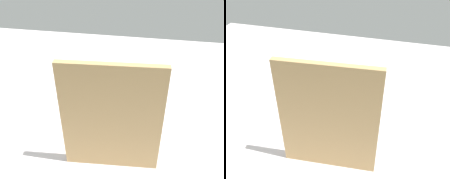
# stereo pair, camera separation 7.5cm
# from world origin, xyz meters

# --- Properties ---
(ground_plane) EXTENTS (1.80, 1.40, 0.03)m
(ground_plane) POSITION_xyz_m (0.00, 0.00, -0.01)
(ground_plane) COLOR silver
(fruit_bowl) EXTENTS (0.27, 0.27, 0.06)m
(fruit_bowl) POSITION_xyz_m (-0.03, -0.01, 0.03)
(fruit_bowl) COLOR #ADC7DA
(fruit_bowl) RESTS_ON ground_plane
(orange_front_left) EXTENTS (0.07, 0.07, 0.07)m
(orange_front_left) POSITION_xyz_m (0.03, -0.06, 0.09)
(orange_front_left) COLOR orange
(orange_front_left) RESTS_ON fruit_bowl
(orange_front_right) EXTENTS (0.07, 0.07, 0.07)m
(orange_front_right) POSITION_xyz_m (0.03, 0.01, 0.09)
(orange_front_right) COLOR orange
(orange_front_right) RESTS_ON fruit_bowl
(orange_center) EXTENTS (0.07, 0.07, 0.07)m
(orange_center) POSITION_xyz_m (-0.05, 0.05, 0.09)
(orange_center) COLOR orange
(orange_center) RESTS_ON fruit_bowl
(orange_back_left) EXTENTS (0.07, 0.07, 0.07)m
(orange_back_left) POSITION_xyz_m (-0.08, -0.00, 0.09)
(orange_back_left) COLOR orange
(orange_back_left) RESTS_ON fruit_bowl
(orange_back_right) EXTENTS (0.07, 0.07, 0.07)m
(orange_back_right) POSITION_xyz_m (-0.06, -0.06, 0.09)
(orange_back_right) COLOR orange
(orange_back_right) RESTS_ON fruit_bowl
(banana_bunch) EXTENTS (0.18, 0.16, 0.08)m
(banana_bunch) POSITION_xyz_m (-0.06, 0.01, 0.10)
(banana_bunch) COLOR yellow
(banana_bunch) RESTS_ON fruit_bowl
(cutting_board) EXTENTS (0.28, 0.04, 0.36)m
(cutting_board) POSITION_xyz_m (-0.07, 0.25, 0.18)
(cutting_board) COLOR tan
(cutting_board) RESTS_ON ground_plane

